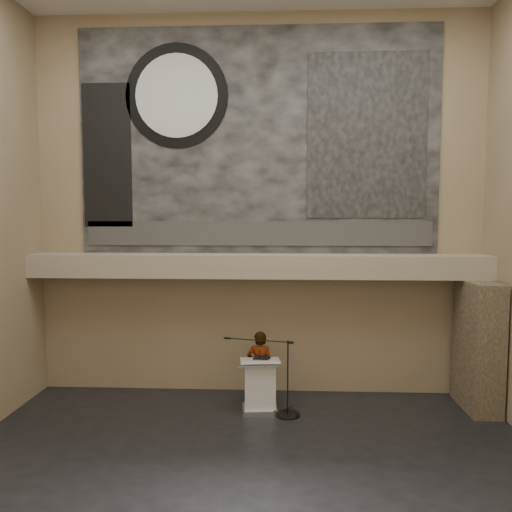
{
  "coord_description": "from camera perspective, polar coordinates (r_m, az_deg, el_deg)",
  "views": [
    {
      "loc": [
        0.5,
        -7.28,
        4.08
      ],
      "look_at": [
        0.0,
        3.2,
        3.2
      ],
      "focal_mm": 35.0,
      "sensor_mm": 36.0,
      "label": 1
    }
  ],
  "objects": [
    {
      "name": "floor",
      "position": [
        8.37,
        -1.15,
        -24.41
      ],
      "size": [
        10.0,
        10.0,
        0.0
      ],
      "primitive_type": "plane",
      "color": "black",
      "rests_on": "ground"
    },
    {
      "name": "wall_back",
      "position": [
        11.3,
        0.19,
        5.66
      ],
      "size": [
        10.0,
        0.02,
        8.5
      ],
      "primitive_type": "cube",
      "color": "#817252",
      "rests_on": "floor"
    },
    {
      "name": "wall_front",
      "position": [
        3.33,
        -5.98,
        7.66
      ],
      "size": [
        10.0,
        0.02,
        8.5
      ],
      "primitive_type": "cube",
      "color": "#817252",
      "rests_on": "floor"
    },
    {
      "name": "soffit",
      "position": [
        10.95,
        0.1,
        -1.13
      ],
      "size": [
        10.0,
        0.8,
        0.5
      ],
      "primitive_type": "cube",
      "color": "gray",
      "rests_on": "wall_back"
    },
    {
      "name": "sprinkler_left",
      "position": [
        11.13,
        -8.18,
        -2.54
      ],
      "size": [
        0.04,
        0.04,
        0.06
      ],
      "primitive_type": "cylinder",
      "color": "#B2893D",
      "rests_on": "soffit"
    },
    {
      "name": "sprinkler_right",
      "position": [
        11.02,
        10.02,
        -2.64
      ],
      "size": [
        0.04,
        0.04,
        0.06
      ],
      "primitive_type": "cylinder",
      "color": "#B2893D",
      "rests_on": "soffit"
    },
    {
      "name": "banner",
      "position": [
        11.38,
        0.19,
        12.98
      ],
      "size": [
        8.0,
        0.05,
        5.0
      ],
      "primitive_type": "cube",
      "color": "black",
      "rests_on": "wall_back"
    },
    {
      "name": "banner_text_strip",
      "position": [
        11.23,
        0.18,
        2.6
      ],
      "size": [
        7.76,
        0.02,
        0.55
      ],
      "primitive_type": "cube",
      "color": "#2D2D2D",
      "rests_on": "banner"
    },
    {
      "name": "banner_clock_rim",
      "position": [
        11.74,
        -9.06,
        17.63
      ],
      "size": [
        2.3,
        0.02,
        2.3
      ],
      "primitive_type": "cylinder",
      "rotation": [
        1.57,
        0.0,
        0.0
      ],
      "color": "black",
      "rests_on": "banner"
    },
    {
      "name": "banner_clock_face",
      "position": [
        11.72,
        -9.08,
        17.65
      ],
      "size": [
        1.84,
        0.02,
        1.84
      ],
      "primitive_type": "cylinder",
      "rotation": [
        1.57,
        0.0,
        0.0
      ],
      "color": "silver",
      "rests_on": "banner"
    },
    {
      "name": "banner_building_print",
      "position": [
        11.5,
        12.55,
        13.28
      ],
      "size": [
        2.6,
        0.02,
        3.6
      ],
      "primitive_type": "cube",
      "color": "black",
      "rests_on": "banner"
    },
    {
      "name": "banner_brick_print",
      "position": [
        11.95,
        -16.65,
        10.94
      ],
      "size": [
        1.1,
        0.02,
        3.2
      ],
      "primitive_type": "cube",
      "color": "black",
      "rests_on": "banner"
    },
    {
      "name": "stone_pier",
      "position": [
        11.56,
        24.02,
        -9.29
      ],
      "size": [
        0.6,
        1.4,
        2.7
      ],
      "primitive_type": "cube",
      "color": "#443929",
      "rests_on": "floor"
    },
    {
      "name": "lectern",
      "position": [
        10.67,
        0.44,
        -14.51
      ],
      "size": [
        0.86,
        0.65,
        1.14
      ],
      "rotation": [
        0.0,
        0.0,
        0.1
      ],
      "color": "silver",
      "rests_on": "floor"
    },
    {
      "name": "binder",
      "position": [
        10.49,
        0.65,
        -11.61
      ],
      "size": [
        0.38,
        0.34,
        0.04
      ],
      "primitive_type": "cube",
      "rotation": [
        0.0,
        0.0,
        -0.32
      ],
      "color": "black",
      "rests_on": "lectern"
    },
    {
      "name": "papers",
      "position": [
        10.48,
        0.05,
        -11.71
      ],
      "size": [
        0.29,
        0.35,
        0.0
      ],
      "primitive_type": "cube",
      "rotation": [
        0.0,
        0.0,
        -0.28
      ],
      "color": "silver",
      "rests_on": "lectern"
    },
    {
      "name": "speaker_person",
      "position": [
        11.01,
        0.46,
        -12.59
      ],
      "size": [
        0.63,
        0.46,
        1.58
      ],
      "primitive_type": "imported",
      "rotation": [
        0.0,
        0.0,
        3.0
      ],
      "color": "white",
      "rests_on": "floor"
    },
    {
      "name": "mic_stand",
      "position": [
        10.59,
        3.34,
        -16.44
      ],
      "size": [
        1.58,
        0.55,
        1.55
      ],
      "rotation": [
        0.0,
        0.0,
        -0.21
      ],
      "color": "black",
      "rests_on": "floor"
    }
  ]
}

